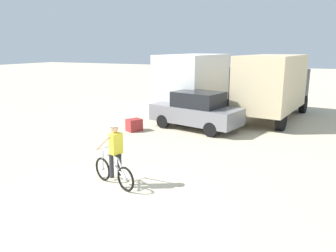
% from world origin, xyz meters
% --- Properties ---
extents(ground_plane, '(120.00, 120.00, 0.00)m').
position_xyz_m(ground_plane, '(0.00, 0.00, 0.00)').
color(ground_plane, beige).
extents(box_truck_white_box, '(2.73, 6.87, 3.35)m').
position_xyz_m(box_truck_white_box, '(-2.07, 11.91, 1.87)').
color(box_truck_white_box, white).
rests_on(box_truck_white_box, ground).
extents(box_truck_tan_camper, '(3.19, 6.99, 3.35)m').
position_xyz_m(box_truck_tan_camper, '(2.15, 12.00, 1.87)').
color(box_truck_tan_camper, '#CCB78E').
rests_on(box_truck_tan_camper, ground).
extents(sedan_parked, '(4.49, 2.65, 1.76)m').
position_xyz_m(sedan_parked, '(-0.76, 8.19, 0.88)').
color(sedan_parked, slate).
rests_on(sedan_parked, ground).
extents(cyclist_orange_shirt, '(1.65, 0.73, 1.82)m').
position_xyz_m(cyclist_orange_shirt, '(-0.48, 1.10, 0.85)').
color(cyclist_orange_shirt, black).
rests_on(cyclist_orange_shirt, ground).
extents(supply_crate, '(0.76, 0.81, 0.55)m').
position_xyz_m(supply_crate, '(-3.19, 6.66, 0.28)').
color(supply_crate, '#9E2D2D').
rests_on(supply_crate, ground).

